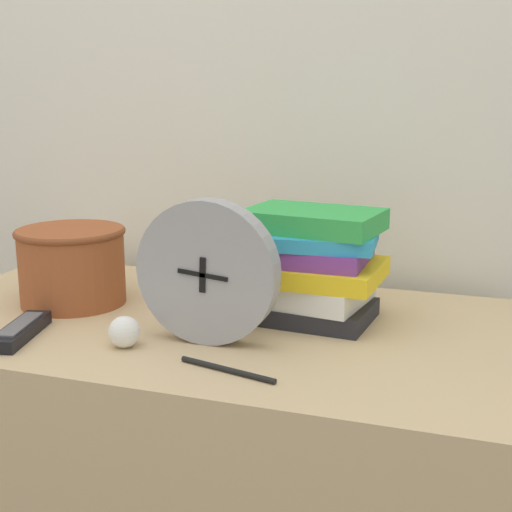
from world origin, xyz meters
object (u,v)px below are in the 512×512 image
(basket, at_px, (72,263))
(desk_clock, at_px, (207,272))
(book_stack, at_px, (307,265))
(tv_remote, at_px, (20,331))
(pen, at_px, (227,370))
(crumpled_paper_ball, at_px, (124,332))

(basket, bearing_deg, desk_clock, -19.73)
(book_stack, height_order, basket, book_stack)
(tv_remote, relative_size, pen, 1.05)
(desk_clock, height_order, pen, desk_clock)
(book_stack, bearing_deg, desk_clock, -123.13)
(crumpled_paper_ball, bearing_deg, desk_clock, 28.68)
(pen, bearing_deg, book_stack, 81.84)
(tv_remote, xyz_separation_m, crumpled_paper_ball, (0.17, 0.02, 0.01))
(desk_clock, bearing_deg, pen, -55.37)
(desk_clock, relative_size, tv_remote, 1.40)
(desk_clock, bearing_deg, book_stack, 56.87)
(desk_clock, bearing_deg, basket, 160.27)
(tv_remote, relative_size, crumpled_paper_ball, 3.31)
(book_stack, relative_size, tv_remote, 1.60)
(book_stack, bearing_deg, tv_remote, -148.24)
(book_stack, height_order, tv_remote, book_stack)
(crumpled_paper_ball, height_order, pen, crumpled_paper_ball)
(desk_clock, relative_size, pen, 1.46)
(desk_clock, xyz_separation_m, crumpled_paper_ball, (-0.11, -0.06, -0.09))
(crumpled_paper_ball, relative_size, pen, 0.32)
(book_stack, height_order, crumpled_paper_ball, book_stack)
(basket, height_order, tv_remote, basket)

